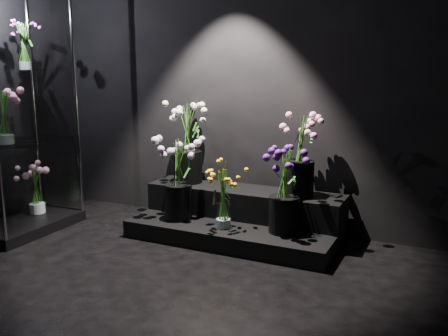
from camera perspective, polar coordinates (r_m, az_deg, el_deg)
The scene contains 12 objects.
floor at distance 3.37m, azimuth -12.84°, elevation -15.49°, with size 4.00×4.00×0.00m, color black.
wall_back at distance 4.72m, azimuth 1.68°, elevation 10.30°, with size 4.00×4.00×0.00m, color black.
display_riser at distance 4.53m, azimuth 1.74°, elevation -5.63°, with size 1.83×0.81×0.41m.
display_case at distance 4.85m, azimuth -22.61°, elevation 5.59°, with size 0.59×0.98×2.15m.
bouquet_orange_bells at distance 4.22m, azimuth -0.08°, elevation -3.14°, with size 0.30×0.30×0.55m.
bouquet_lilac at distance 4.44m, azimuth -5.30°, elevation -0.60°, with size 0.40×0.40×0.73m.
bouquet_purple at distance 4.11m, azimuth 6.96°, elevation -2.43°, with size 0.36×0.36×0.69m.
bouquet_cream_roses at distance 4.75m, azimuth -4.18°, elevation 3.25°, with size 0.47×0.47×0.75m.
bouquet_pink_roses at distance 4.30m, azimuth 8.72°, elevation 1.89°, with size 0.40×0.40×0.69m.
bouquet_case_pink at distance 4.74m, azimuth -23.85°, elevation 5.46°, with size 0.30×0.30×0.47m.
bouquet_case_magenta at distance 4.99m, azimuth -21.91°, elevation 12.85°, with size 0.22×0.22×0.41m.
bouquet_case_base_pink at distance 5.15m, azimuth -20.71°, elevation -2.15°, with size 0.41×0.41×0.47m.
Camera 1 is at (1.90, -2.32, 1.54)m, focal length 40.00 mm.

